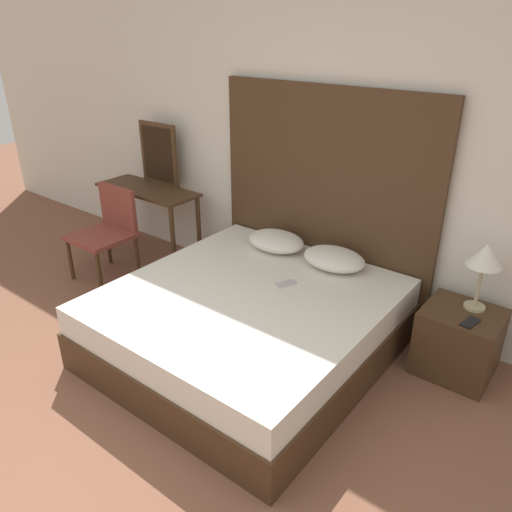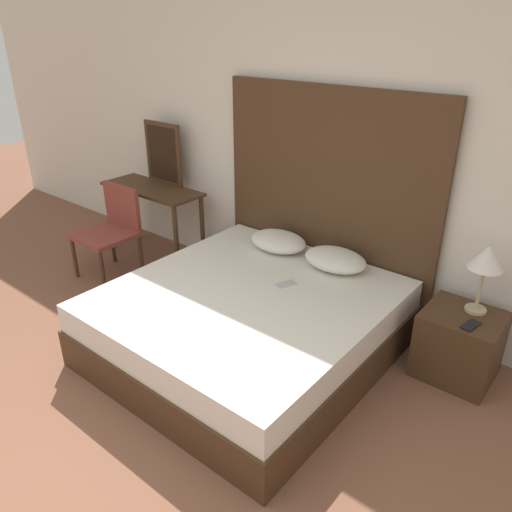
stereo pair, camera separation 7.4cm
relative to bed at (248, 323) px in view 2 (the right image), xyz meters
The scene contains 12 objects.
wall_back 1.53m from the bed, 84.11° to the left, with size 10.00×0.06×2.70m.
bed is the anchor object (origin of this frame).
headboard 1.17m from the bed, 90.00° to the left, with size 1.90×0.05×1.79m.
pillow_left 0.83m from the bed, 110.69° to the left, with size 0.49×0.36×0.14m.
pillow_right 0.83m from the bed, 69.31° to the left, with size 0.49×0.36×0.14m.
phone_on_bed 0.39m from the bed, 62.16° to the left, with size 0.12×0.17×0.01m.
nightstand 1.45m from the bed, 29.03° to the left, with size 0.49×0.45×0.48m.
table_lamp 1.64m from the bed, 31.31° to the left, with size 0.22×0.22×0.47m.
phone_on_nightstand 1.48m from the bed, 23.81° to the left, with size 0.09×0.16×0.01m.
vanity_desk 1.95m from the bed, 159.29° to the left, with size 1.09×0.42×0.72m.
vanity_mirror 2.14m from the bed, 154.32° to the left, with size 0.48×0.03×0.60m.
chair 1.81m from the bed, behind, with size 0.50×0.49×0.84m.
Camera 2 is at (1.85, -0.61, 2.23)m, focal length 35.00 mm.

